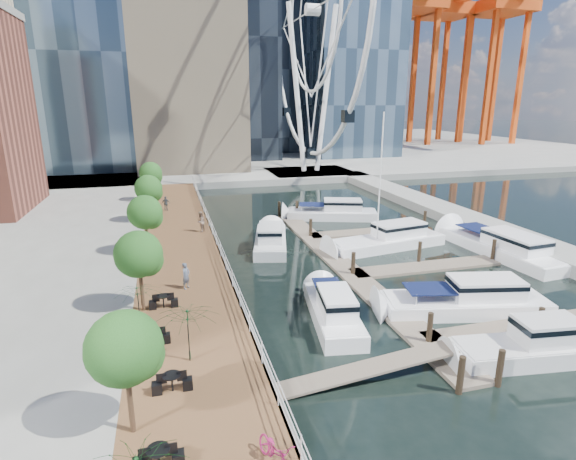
# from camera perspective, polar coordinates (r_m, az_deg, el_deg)

# --- Properties ---
(ground) EXTENTS (520.00, 520.00, 0.00)m
(ground) POSITION_cam_1_polar(r_m,az_deg,el_deg) (25.58, 9.09, -12.84)
(ground) COLOR black
(ground) RESTS_ON ground
(boardwalk) EXTENTS (6.00, 60.00, 1.00)m
(boardwalk) POSITION_cam_1_polar(r_m,az_deg,el_deg) (37.21, -13.50, -2.90)
(boardwalk) COLOR brown
(boardwalk) RESTS_ON ground
(seawall) EXTENTS (0.25, 60.00, 1.00)m
(seawall) POSITION_cam_1_polar(r_m,az_deg,el_deg) (37.38, -8.91, -2.55)
(seawall) COLOR #595954
(seawall) RESTS_ON ground
(land_far) EXTENTS (200.00, 114.00, 1.00)m
(land_far) POSITION_cam_1_polar(r_m,az_deg,el_deg) (123.25, -10.85, 10.18)
(land_far) COLOR gray
(land_far) RESTS_ON ground
(breakwater) EXTENTS (4.00, 60.00, 1.00)m
(breakwater) POSITION_cam_1_polar(r_m,az_deg,el_deg) (51.38, 20.51, 1.70)
(breakwater) COLOR gray
(breakwater) RESTS_ON ground
(pier) EXTENTS (14.00, 12.00, 1.00)m
(pier) POSITION_cam_1_polar(r_m,az_deg,el_deg) (76.97, 2.85, 7.14)
(pier) COLOR gray
(pier) RESTS_ON ground
(railing) EXTENTS (0.10, 60.00, 1.05)m
(railing) POSITION_cam_1_polar(r_m,az_deg,el_deg) (37.07, -9.13, -1.06)
(railing) COLOR white
(railing) RESTS_ON boardwalk
(floating_docks) EXTENTS (16.00, 34.00, 2.60)m
(floating_docks) POSITION_cam_1_polar(r_m,az_deg,el_deg) (36.94, 14.14, -3.10)
(floating_docks) COLOR #6D6051
(floating_docks) RESTS_ON ground
(ferris_wheel) EXTENTS (5.80, 45.60, 47.80)m
(ferris_wheel) POSITION_cam_1_polar(r_m,az_deg,el_deg) (77.30, 3.14, 26.10)
(ferris_wheel) COLOR white
(ferris_wheel) RESTS_ON ground
(port_cranes) EXTENTS (40.00, 52.00, 38.00)m
(port_cranes) POSITION_cam_1_polar(r_m,az_deg,el_deg) (139.59, 19.44, 18.26)
(port_cranes) COLOR #D84C14
(port_cranes) RESTS_ON ground
(street_trees) EXTENTS (2.60, 42.60, 4.60)m
(street_trees) POSITION_cam_1_polar(r_m,az_deg,el_deg) (35.27, -17.73, 2.15)
(street_trees) COLOR #3F2B1C
(street_trees) RESTS_ON ground
(cafe_tables) EXTENTS (2.50, 13.70, 0.74)m
(cafe_tables) POSITION_cam_1_polar(r_m,az_deg,el_deg) (21.30, -15.73, -15.36)
(cafe_tables) COLOR black
(cafe_tables) RESTS_ON ground
(yacht_foreground) EXTENTS (11.07, 5.09, 2.15)m
(yacht_foreground) POSITION_cam_1_polar(r_m,az_deg,el_deg) (29.63, 21.40, -9.62)
(yacht_foreground) COLOR white
(yacht_foreground) RESTS_ON ground
(bicycle) EXTENTS (1.18, 2.09, 1.04)m
(bicycle) POSITION_cam_1_polar(r_m,az_deg,el_deg) (15.91, -1.65, -26.35)
(bicycle) COLOR #99164F
(bicycle) RESTS_ON boardwalk
(pedestrian_near) EXTENTS (0.70, 0.73, 1.68)m
(pedestrian_near) POSITION_cam_1_polar(r_m,az_deg,el_deg) (28.73, -12.83, -5.68)
(pedestrian_near) COLOR #535C6E
(pedestrian_near) RESTS_ON boardwalk
(pedestrian_mid) EXTENTS (1.07, 1.14, 1.87)m
(pedestrian_mid) POSITION_cam_1_polar(r_m,az_deg,el_deg) (40.87, -11.07, 1.04)
(pedestrian_mid) COLOR #886E5E
(pedestrian_mid) RESTS_ON boardwalk
(pedestrian_far) EXTENTS (0.99, 0.68, 1.56)m
(pedestrian_far) POSITION_cam_1_polar(r_m,az_deg,el_deg) (49.92, -15.23, 3.28)
(pedestrian_far) COLOR #373D45
(pedestrian_far) RESTS_ON boardwalk
(moored_yachts) EXTENTS (22.60, 33.51, 11.50)m
(moored_yachts) POSITION_cam_1_polar(r_m,az_deg,el_deg) (39.14, 12.61, -2.67)
(moored_yachts) COLOR white
(moored_yachts) RESTS_ON ground
(cafe_seating) EXTENTS (5.36, 15.28, 2.58)m
(cafe_seating) POSITION_cam_1_polar(r_m,az_deg,el_deg) (19.34, -15.83, -15.87)
(cafe_seating) COLOR #0F3713
(cafe_seating) RESTS_ON ground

